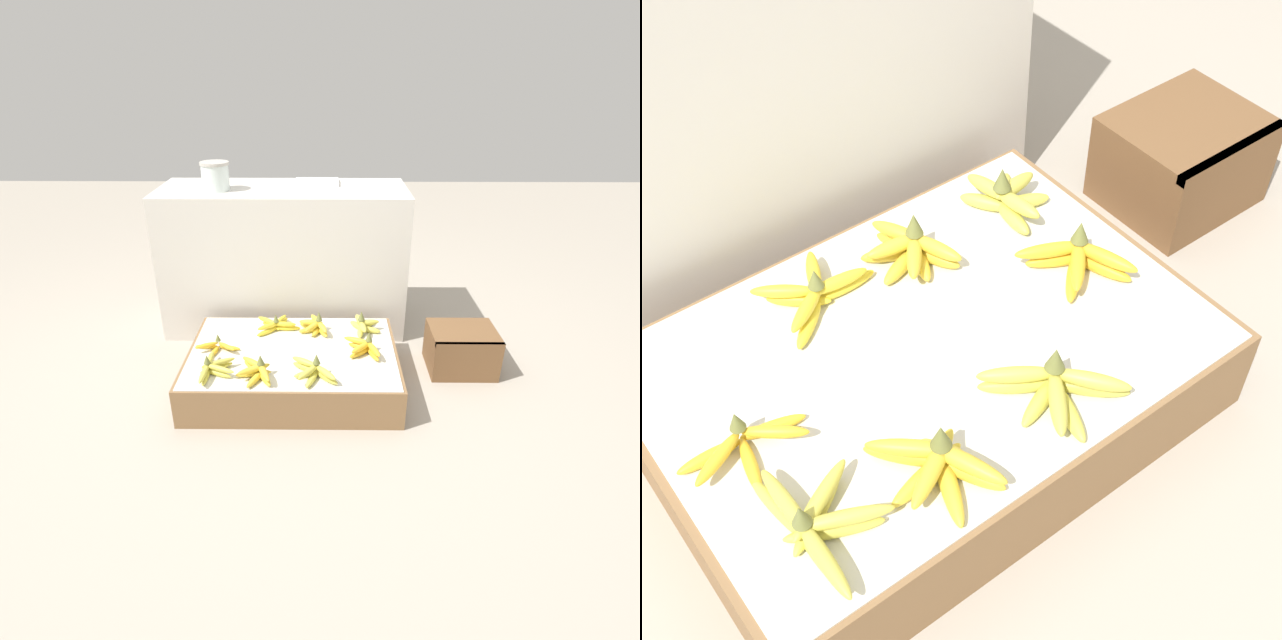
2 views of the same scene
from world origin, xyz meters
TOP-DOWN VIEW (x-y plane):
  - ground_plane at (0.00, 0.00)m, footprint 10.00×10.00m
  - display_platform at (0.00, 0.00)m, footprint 1.02×0.72m
  - back_vendor_table at (-0.08, 0.71)m, footprint 1.40×0.55m
  - wooden_crate at (0.88, 0.16)m, footprint 0.34×0.29m
  - banana_bunch_front_left at (-0.35, -0.21)m, footprint 0.17×0.28m
  - banana_bunch_front_midleft at (-0.14, -0.24)m, footprint 0.18×0.23m
  - banana_bunch_front_midright at (0.11, -0.24)m, footprint 0.22×0.22m
  - banana_bunch_middle_left at (-0.37, -0.01)m, footprint 0.23×0.13m
  - banana_bunch_middle_right at (0.35, -0.03)m, footprint 0.18×0.20m
  - banana_bunch_back_midleft at (-0.10, 0.22)m, footprint 0.24×0.22m
  - banana_bunch_back_midright at (0.11, 0.20)m, footprint 0.16×0.20m
  - banana_bunch_back_right at (0.36, 0.20)m, footprint 0.17×0.20m

SIDE VIEW (x-z plane):
  - ground_plane at x=0.00m, z-range 0.00..0.00m
  - display_platform at x=0.00m, z-range 0.00..0.20m
  - wooden_crate at x=0.88m, z-range 0.00..0.23m
  - banana_bunch_middle_left at x=-0.37m, z-range 0.18..0.27m
  - banana_bunch_front_left at x=-0.35m, z-range 0.18..0.27m
  - banana_bunch_back_midleft at x=-0.10m, z-range 0.18..0.27m
  - banana_bunch_front_midright at x=0.11m, z-range 0.18..0.28m
  - banana_bunch_front_midleft at x=-0.14m, z-range 0.18..0.29m
  - banana_bunch_back_midright at x=0.11m, z-range 0.18..0.29m
  - banana_bunch_middle_right at x=0.35m, z-range 0.18..0.28m
  - banana_bunch_back_right at x=0.36m, z-range 0.18..0.29m
  - back_vendor_table at x=-0.08m, z-range 0.00..0.84m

